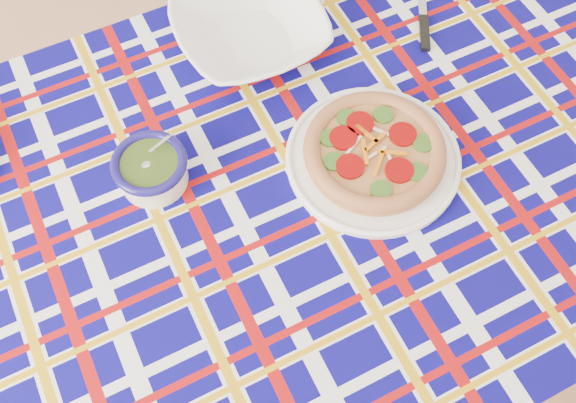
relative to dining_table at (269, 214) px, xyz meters
name	(u,v)px	position (x,y,z in m)	size (l,w,h in m)	color
dining_table	(269,214)	(0.00, 0.00, 0.00)	(1.56, 0.99, 0.73)	brown
tablecloth	(268,208)	(0.00, 0.00, 0.02)	(1.59, 1.00, 0.10)	#090560
main_focaccia_plate	(375,151)	(0.20, -0.02, 0.11)	(0.32, 0.32, 0.06)	#B2743F
pesto_bowl	(151,168)	(-0.16, 0.11, 0.11)	(0.13, 0.13, 0.08)	#22350E
serving_bowl	(250,31)	(0.12, 0.32, 0.11)	(0.29, 0.29, 0.07)	white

